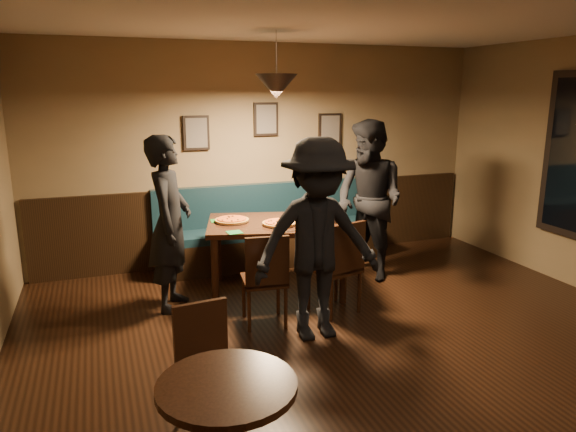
% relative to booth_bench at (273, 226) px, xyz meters
% --- Properties ---
extents(floor, '(7.00, 7.00, 0.00)m').
position_rel_booth_bench_xyz_m(floor, '(0.00, -3.20, -0.50)').
color(floor, black).
rests_on(floor, ground).
extents(wall_back, '(6.00, 0.00, 6.00)m').
position_rel_booth_bench_xyz_m(wall_back, '(0.00, 0.30, 0.90)').
color(wall_back, '#8C704F').
rests_on(wall_back, ground).
extents(wainscot, '(5.88, 0.06, 1.00)m').
position_rel_booth_bench_xyz_m(wainscot, '(0.00, 0.27, 0.00)').
color(wainscot, black).
rests_on(wainscot, ground).
extents(booth_bench, '(3.00, 0.60, 1.00)m').
position_rel_booth_bench_xyz_m(booth_bench, '(0.00, 0.00, 0.00)').
color(booth_bench, '#0F232D').
rests_on(booth_bench, ground).
extents(picture_left, '(0.32, 0.04, 0.42)m').
position_rel_booth_bench_xyz_m(picture_left, '(-0.90, 0.27, 1.20)').
color(picture_left, black).
rests_on(picture_left, wall_back).
extents(picture_center, '(0.32, 0.04, 0.42)m').
position_rel_booth_bench_xyz_m(picture_center, '(0.00, 0.27, 1.35)').
color(picture_center, black).
rests_on(picture_center, wall_back).
extents(picture_right, '(0.32, 0.04, 0.42)m').
position_rel_booth_bench_xyz_m(picture_right, '(0.90, 0.27, 1.20)').
color(picture_right, black).
rests_on(picture_right, wall_back).
extents(pendant_lamp, '(0.44, 0.44, 0.25)m').
position_rel_booth_bench_xyz_m(pendant_lamp, '(-0.27, -0.96, 1.75)').
color(pendant_lamp, black).
rests_on(pendant_lamp, ceiling).
extents(dining_table, '(1.70, 1.32, 0.81)m').
position_rel_booth_bench_xyz_m(dining_table, '(-0.27, -0.96, -0.10)').
color(dining_table, black).
rests_on(dining_table, floor).
extents(chair_near_left, '(0.45, 0.45, 0.92)m').
position_rel_booth_bench_xyz_m(chair_near_left, '(-0.66, -1.70, -0.04)').
color(chair_near_left, black).
rests_on(chair_near_left, floor).
extents(chair_near_right, '(0.52, 0.52, 0.97)m').
position_rel_booth_bench_xyz_m(chair_near_right, '(0.09, -1.67, -0.02)').
color(chair_near_right, black).
rests_on(chair_near_right, floor).
extents(diner_left, '(0.62, 0.76, 1.79)m').
position_rel_booth_bench_xyz_m(diner_left, '(-1.43, -1.00, 0.40)').
color(diner_left, black).
rests_on(diner_left, floor).
extents(diner_right, '(0.97, 1.10, 1.89)m').
position_rel_booth_bench_xyz_m(diner_right, '(0.91, -0.87, 0.44)').
color(diner_right, black).
rests_on(diner_right, floor).
extents(diner_front, '(1.19, 0.70, 1.83)m').
position_rel_booth_bench_xyz_m(diner_front, '(-0.29, -2.13, 0.41)').
color(diner_front, black).
rests_on(diner_front, floor).
extents(pizza_a, '(0.41, 0.41, 0.04)m').
position_rel_booth_bench_xyz_m(pizza_a, '(-0.74, -0.79, 0.33)').
color(pizza_a, '#C26024').
rests_on(pizza_a, dining_table).
extents(pizza_b, '(0.42, 0.42, 0.04)m').
position_rel_booth_bench_xyz_m(pizza_b, '(-0.30, -1.09, 0.33)').
color(pizza_b, '#C38824').
rests_on(pizza_b, dining_table).
extents(pizza_c, '(0.35, 0.35, 0.04)m').
position_rel_booth_bench_xyz_m(pizza_c, '(0.13, -0.85, 0.32)').
color(pizza_c, gold).
rests_on(pizza_c, dining_table).
extents(soda_glass, '(0.07, 0.07, 0.15)m').
position_rel_booth_bench_xyz_m(soda_glass, '(0.32, -1.23, 0.38)').
color(soda_glass, black).
rests_on(soda_glass, dining_table).
extents(tabasco_bottle, '(0.03, 0.03, 0.12)m').
position_rel_booth_bench_xyz_m(tabasco_bottle, '(0.24, -1.02, 0.36)').
color(tabasco_bottle, '#8D1A04').
rests_on(tabasco_bottle, dining_table).
extents(napkin_a, '(0.18, 0.18, 0.01)m').
position_rel_booth_bench_xyz_m(napkin_a, '(-0.87, -0.70, 0.31)').
color(napkin_a, '#1B651E').
rests_on(napkin_a, dining_table).
extents(napkin_b, '(0.16, 0.16, 0.01)m').
position_rel_booth_bench_xyz_m(napkin_b, '(-0.82, -1.24, 0.31)').
color(napkin_b, '#1F7731').
rests_on(napkin_b, dining_table).
extents(cutlery_set, '(0.19, 0.07, 0.00)m').
position_rel_booth_bench_xyz_m(cutlery_set, '(-0.31, -1.38, 0.31)').
color(cutlery_set, silver).
rests_on(cutlery_set, dining_table).
extents(cafe_chair_far, '(0.41, 0.41, 0.84)m').
position_rel_booth_bench_xyz_m(cafe_chair_far, '(-1.49, -3.16, -0.08)').
color(cafe_chair_far, black).
rests_on(cafe_chair_far, floor).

